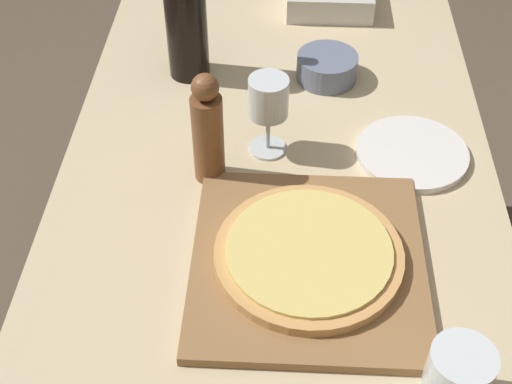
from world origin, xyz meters
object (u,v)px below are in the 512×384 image
at_px(pepper_mill, 208,131).
at_px(wine_glass, 268,101).
at_px(pizza, 309,253).
at_px(wine_bottle, 185,9).
at_px(small_bowl, 327,67).

height_order(pepper_mill, wine_glass, pepper_mill).
xyz_separation_m(pizza, wine_bottle, (-0.24, 0.51, 0.12)).
bearing_deg(pizza, wine_glass, 104.86).
distance_m(wine_bottle, pepper_mill, 0.32).
bearing_deg(small_bowl, wine_bottle, 178.70).
height_order(pizza, wine_glass, wine_glass).
relative_size(pizza, wine_bottle, 0.83).
height_order(wine_bottle, wine_glass, wine_bottle).
bearing_deg(wine_glass, pepper_mill, -142.55).
bearing_deg(wine_bottle, wine_glass, -54.02).
xyz_separation_m(pepper_mill, small_bowl, (0.21, 0.31, -0.07)).
relative_size(pepper_mill, wine_glass, 1.38).
distance_m(wine_bottle, small_bowl, 0.31).
distance_m(pizza, wine_glass, 0.30).
bearing_deg(wine_bottle, small_bowl, -1.30).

